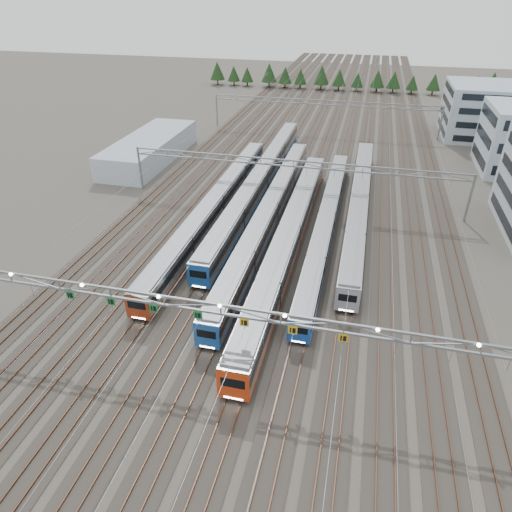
% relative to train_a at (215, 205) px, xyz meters
% --- Properties ---
extents(ground, '(400.00, 400.00, 0.00)m').
position_rel_train_a_xyz_m(ground, '(11.25, -32.18, -2.13)').
color(ground, '#47423A').
rests_on(ground, ground).
extents(track_bed, '(54.00, 260.00, 5.42)m').
position_rel_train_a_xyz_m(track_bed, '(11.25, 67.82, -0.64)').
color(track_bed, '#2D2823').
rests_on(track_bed, ground).
extents(train_a, '(2.88, 55.96, 3.75)m').
position_rel_train_a_xyz_m(train_a, '(0.00, 0.00, 0.00)').
color(train_a, black).
rests_on(train_a, ground).
extents(train_b, '(2.94, 65.61, 3.82)m').
position_rel_train_a_xyz_m(train_b, '(4.50, 12.20, 0.04)').
color(train_b, black).
rests_on(train_b, ground).
extents(train_c, '(2.79, 60.55, 3.64)m').
position_rel_train_a_xyz_m(train_c, '(9.00, -0.36, -0.06)').
color(train_c, black).
rests_on(train_c, ground).
extents(train_d, '(3.07, 57.48, 4.00)m').
position_rel_train_a_xyz_m(train_d, '(13.50, -7.77, 0.13)').
color(train_d, black).
rests_on(train_d, ground).
extents(train_e, '(2.53, 53.09, 3.29)m').
position_rel_train_a_xyz_m(train_e, '(18.00, -1.01, -0.23)').
color(train_e, black).
rests_on(train_e, ground).
extents(train_f, '(2.83, 54.66, 3.69)m').
position_rel_train_a_xyz_m(train_f, '(22.50, 6.25, -0.03)').
color(train_f, black).
rests_on(train_f, ground).
extents(gantry_near, '(56.36, 0.61, 8.08)m').
position_rel_train_a_xyz_m(gantry_near, '(11.20, -32.29, 4.96)').
color(gantry_near, gray).
rests_on(gantry_near, ground).
extents(gantry_mid, '(56.36, 0.36, 8.00)m').
position_rel_train_a_xyz_m(gantry_mid, '(11.25, 7.82, 4.26)').
color(gantry_mid, gray).
rests_on(gantry_mid, ground).
extents(gantry_far, '(56.36, 0.36, 8.00)m').
position_rel_train_a_xyz_m(gantry_far, '(11.25, 52.82, 4.26)').
color(gantry_far, gray).
rests_on(gantry_far, ground).
extents(depot_bldg_north, '(22.00, 18.00, 12.35)m').
position_rel_train_a_xyz_m(depot_bldg_north, '(51.38, 58.23, 4.05)').
color(depot_bldg_north, '#A2B3C1').
rests_on(depot_bldg_north, ground).
extents(west_shed, '(10.00, 30.00, 4.84)m').
position_rel_train_a_xyz_m(west_shed, '(-22.21, 23.22, 0.29)').
color(west_shed, '#A2B3C1').
rests_on(west_shed, ground).
extents(treeline, '(100.10, 5.60, 7.02)m').
position_rel_train_a_xyz_m(treeline, '(13.50, 105.26, 2.11)').
color(treeline, '#332114').
rests_on(treeline, ground).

